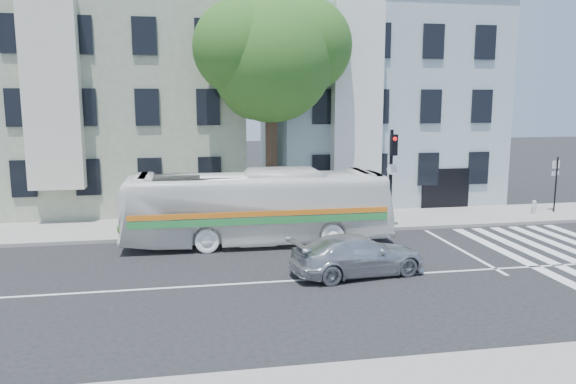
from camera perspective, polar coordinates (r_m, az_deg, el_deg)
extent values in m
plane|color=black|center=(18.41, 2.39, -8.90)|extent=(120.00, 120.00, 0.00)
cube|color=gray|center=(25.98, -1.48, -3.25)|extent=(80.00, 4.00, 0.15)
cube|color=gray|center=(32.20, -16.06, 8.59)|extent=(12.00, 10.00, 11.00)
cube|color=#A1B7C0|center=(33.83, 8.55, 8.88)|extent=(12.00, 10.00, 11.00)
cylinder|color=#2D2116|center=(26.03, -1.67, 2.42)|extent=(0.56, 0.56, 5.20)
sphere|color=#1B4D18|center=(25.89, -1.72, 13.25)|extent=(5.60, 5.60, 5.60)
sphere|color=#1B4D18|center=(26.62, 1.66, 14.65)|extent=(4.40, 4.40, 4.40)
sphere|color=#1B4D18|center=(25.45, -4.84, 14.41)|extent=(4.20, 4.20, 4.20)
sphere|color=#1B4D18|center=(27.27, -1.48, 16.64)|extent=(3.80, 3.80, 3.80)
sphere|color=#1B4D18|center=(26.35, -3.23, 10.99)|extent=(3.40, 3.40, 3.40)
imported|color=white|center=(22.57, -3.10, -1.53)|extent=(2.63, 10.75, 2.99)
imported|color=silver|center=(18.91, 7.11, -6.36)|extent=(2.54, 4.81, 1.33)
cylinder|color=black|center=(24.95, 10.38, 1.11)|extent=(0.15, 0.15, 4.47)
cube|color=black|center=(24.54, 10.69, 4.72)|extent=(0.31, 0.24, 0.90)
sphere|color=red|center=(24.40, 10.82, 5.32)|extent=(0.17, 0.17, 0.17)
cylinder|color=white|center=(24.74, 10.53, 2.28)|extent=(0.47, 0.04, 0.47)
cylinder|color=#B5B5B0|center=(30.40, 23.71, -1.51)|extent=(0.22, 0.22, 0.55)
sphere|color=#B5B5B0|center=(30.35, 23.75, -0.95)|extent=(0.20, 0.20, 0.20)
cylinder|color=#B5B5B0|center=(30.39, 23.72, -1.38)|extent=(0.39, 0.27, 0.13)
cylinder|color=black|center=(31.15, 25.56, 0.69)|extent=(0.08, 0.08, 2.78)
cube|color=white|center=(31.11, 25.58, 2.53)|extent=(0.49, 0.19, 0.39)
cube|color=white|center=(31.16, 25.52, 1.72)|extent=(0.49, 0.19, 0.20)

